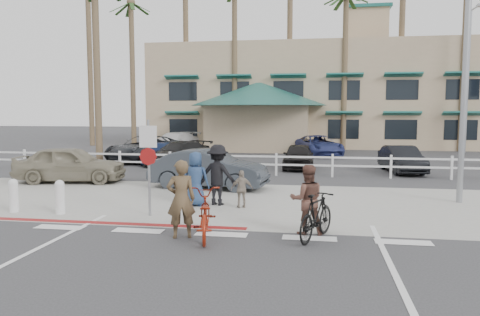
% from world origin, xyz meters
% --- Properties ---
extents(ground, '(140.00, 140.00, 0.00)m').
position_xyz_m(ground, '(0.00, 0.00, 0.00)').
color(ground, '#333335').
extents(bike_path, '(12.00, 16.00, 0.01)m').
position_xyz_m(bike_path, '(0.00, -2.00, 0.00)').
color(bike_path, '#333335').
rests_on(bike_path, ground).
extents(sidewalk_plaza, '(22.00, 7.00, 0.01)m').
position_xyz_m(sidewalk_plaza, '(0.00, 4.50, 0.01)').
color(sidewalk_plaza, gray).
rests_on(sidewalk_plaza, ground).
extents(cross_street, '(40.00, 5.00, 0.01)m').
position_xyz_m(cross_street, '(0.00, 8.50, 0.00)').
color(cross_street, '#333335').
rests_on(cross_street, ground).
extents(parking_lot, '(50.00, 16.00, 0.01)m').
position_xyz_m(parking_lot, '(0.00, 18.00, 0.00)').
color(parking_lot, '#333335').
rests_on(parking_lot, ground).
extents(curb_red, '(7.00, 0.25, 0.02)m').
position_xyz_m(curb_red, '(-3.00, 1.20, 0.01)').
color(curb_red, maroon).
rests_on(curb_red, ground).
extents(rail_fence, '(29.40, 0.16, 1.00)m').
position_xyz_m(rail_fence, '(0.50, 10.50, 0.50)').
color(rail_fence, silver).
rests_on(rail_fence, ground).
extents(building, '(28.00, 16.00, 11.30)m').
position_xyz_m(building, '(2.00, 31.00, 5.65)').
color(building, tan).
rests_on(building, ground).
extents(sign_post, '(0.50, 0.10, 2.90)m').
position_xyz_m(sign_post, '(-2.30, 2.20, 1.45)').
color(sign_post, gray).
rests_on(sign_post, ground).
extents(bollard_0, '(0.26, 0.26, 0.95)m').
position_xyz_m(bollard_0, '(-4.80, 2.00, 0.47)').
color(bollard_0, silver).
rests_on(bollard_0, ground).
extents(bollard_1, '(0.26, 0.26, 0.95)m').
position_xyz_m(bollard_1, '(-6.20, 2.00, 0.47)').
color(bollard_1, silver).
rests_on(bollard_1, ground).
extents(streetlight_0, '(0.60, 2.00, 9.00)m').
position_xyz_m(streetlight_0, '(6.50, 5.50, 4.50)').
color(streetlight_0, gray).
rests_on(streetlight_0, ground).
extents(streetlight_1, '(0.60, 2.00, 9.50)m').
position_xyz_m(streetlight_1, '(12.00, 24.00, 4.75)').
color(streetlight_1, gray).
rests_on(streetlight_1, ground).
extents(palm_0, '(4.00, 4.00, 15.00)m').
position_xyz_m(palm_0, '(-16.00, 26.00, 7.50)').
color(palm_0, '#1A3815').
rests_on(palm_0, ground).
extents(palm_1, '(4.00, 4.00, 13.00)m').
position_xyz_m(palm_1, '(-12.00, 25.00, 6.50)').
color(palm_1, '#1A3815').
rests_on(palm_1, ground).
extents(palm_2, '(4.00, 4.00, 16.00)m').
position_xyz_m(palm_2, '(-8.00, 26.00, 8.00)').
color(palm_2, '#1A3815').
rests_on(palm_2, ground).
extents(palm_3, '(4.00, 4.00, 14.00)m').
position_xyz_m(palm_3, '(-4.00, 25.00, 7.00)').
color(palm_3, '#1A3815').
rests_on(palm_3, ground).
extents(palm_4, '(4.00, 4.00, 15.00)m').
position_xyz_m(palm_4, '(0.00, 26.00, 7.50)').
color(palm_4, '#1A3815').
rests_on(palm_4, ground).
extents(palm_5, '(4.00, 4.00, 13.00)m').
position_xyz_m(palm_5, '(4.00, 25.00, 6.50)').
color(palm_5, '#1A3815').
rests_on(palm_5, ground).
extents(palm_6, '(4.00, 4.00, 17.00)m').
position_xyz_m(palm_6, '(8.00, 26.00, 8.50)').
color(palm_6, '#1A3815').
rests_on(palm_6, ground).
extents(palm_7, '(4.00, 4.00, 14.00)m').
position_xyz_m(palm_7, '(12.00, 25.00, 7.00)').
color(palm_7, '#1A3815').
rests_on(palm_7, ground).
extents(palm_10, '(4.00, 4.00, 12.00)m').
position_xyz_m(palm_10, '(-10.00, 15.00, 6.00)').
color(palm_10, '#1A3815').
rests_on(palm_10, ground).
extents(bike_red, '(1.15, 2.15, 1.07)m').
position_xyz_m(bike_red, '(-0.32, 0.28, 0.54)').
color(bike_red, maroon).
rests_on(bike_red, ground).
extents(rider_red, '(0.75, 0.62, 1.76)m').
position_xyz_m(rider_red, '(-0.83, 0.21, 0.88)').
color(rider_red, brown).
rests_on(rider_red, ground).
extents(bike_black, '(1.12, 1.80, 1.05)m').
position_xyz_m(bike_black, '(2.14, 0.57, 0.52)').
color(bike_black, black).
rests_on(bike_black, ground).
extents(rider_black, '(0.87, 0.72, 1.62)m').
position_xyz_m(rider_black, '(1.92, 0.99, 0.81)').
color(rider_black, brown).
rests_on(rider_black, ground).
extents(pedestrian_a, '(1.30, 0.91, 1.83)m').
position_xyz_m(pedestrian_a, '(-0.79, 3.93, 0.91)').
color(pedestrian_a, black).
rests_on(pedestrian_a, ground).
extents(pedestrian_child, '(0.70, 0.44, 1.11)m').
position_xyz_m(pedestrian_child, '(-0.01, 3.62, 0.56)').
color(pedestrian_child, gray).
rests_on(pedestrian_child, ground).
extents(pedestrian_b, '(0.81, 0.53, 1.63)m').
position_xyz_m(pedestrian_b, '(-1.41, 3.68, 0.82)').
color(pedestrian_b, navy).
rests_on(pedestrian_b, ground).
extents(car_white_sedan, '(4.46, 2.01, 1.42)m').
position_xyz_m(car_white_sedan, '(-1.77, 6.90, 0.71)').
color(car_white_sedan, '#2E333A').
rests_on(car_white_sedan, ground).
extents(car_red_compact, '(4.49, 2.38, 1.45)m').
position_xyz_m(car_red_compact, '(-7.50, 7.39, 0.73)').
color(car_red_compact, gray).
rests_on(car_red_compact, ground).
extents(lot_car_0, '(3.80, 5.62, 1.43)m').
position_xyz_m(lot_car_0, '(-7.42, 15.32, 0.72)').
color(lot_car_0, black).
rests_on(lot_car_0, ground).
extents(lot_car_1, '(3.23, 4.54, 1.22)m').
position_xyz_m(lot_car_1, '(-5.03, 13.87, 0.61)').
color(lot_car_1, black).
rests_on(lot_car_1, ground).
extents(lot_car_2, '(1.44, 3.59, 1.22)m').
position_xyz_m(lot_car_2, '(1.25, 13.31, 0.61)').
color(lot_car_2, black).
rests_on(lot_car_2, ground).
extents(lot_car_3, '(1.77, 3.83, 1.22)m').
position_xyz_m(lot_car_3, '(5.99, 12.62, 0.61)').
color(lot_car_3, black).
rests_on(lot_car_3, ground).
extents(lot_car_4, '(2.98, 5.14, 1.40)m').
position_xyz_m(lot_car_4, '(-7.22, 20.07, 0.70)').
color(lot_car_4, silver).
rests_on(lot_car_4, ground).
extents(lot_car_5, '(3.54, 5.07, 1.29)m').
position_xyz_m(lot_car_5, '(2.22, 20.11, 0.64)').
color(lot_car_5, navy).
rests_on(lot_car_5, ground).
extents(lot_car_6, '(1.95, 3.75, 1.22)m').
position_xyz_m(lot_car_6, '(-6.26, 14.35, 0.61)').
color(lot_car_6, '#16254F').
rests_on(lot_car_6, ground).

